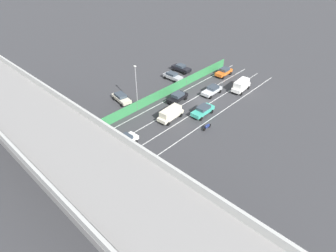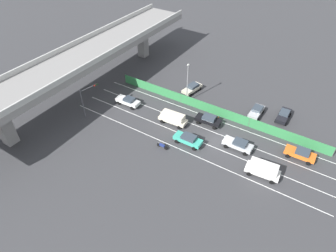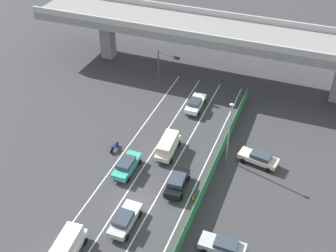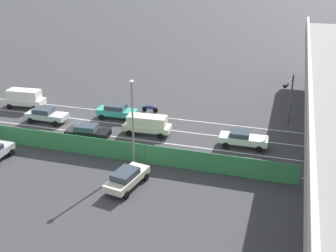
# 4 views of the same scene
# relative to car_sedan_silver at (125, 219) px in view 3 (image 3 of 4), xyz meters

# --- Properties ---
(ground_plane) EXTENTS (300.00, 300.00, 0.00)m
(ground_plane) POSITION_rel_car_sedan_silver_xyz_m (-0.16, 3.24, -0.88)
(ground_plane) COLOR #38383A
(lane_line_left_edge) EXTENTS (0.14, 43.79, 0.01)m
(lane_line_left_edge) POSITION_rel_car_sedan_silver_xyz_m (-5.01, 7.13, -0.88)
(lane_line_left_edge) COLOR silver
(lane_line_left_edge) RESTS_ON ground
(lane_line_mid_left) EXTENTS (0.14, 43.79, 0.01)m
(lane_line_mid_left) POSITION_rel_car_sedan_silver_xyz_m (-1.77, 7.13, -0.88)
(lane_line_mid_left) COLOR silver
(lane_line_mid_left) RESTS_ON ground
(lane_line_mid_right) EXTENTS (0.14, 43.79, 0.01)m
(lane_line_mid_right) POSITION_rel_car_sedan_silver_xyz_m (1.46, 7.13, -0.88)
(lane_line_mid_right) COLOR silver
(lane_line_mid_right) RESTS_ON ground
(lane_line_right_edge) EXTENTS (0.14, 43.79, 0.01)m
(lane_line_right_edge) POSITION_rel_car_sedan_silver_xyz_m (4.69, 7.13, -0.88)
(lane_line_right_edge) COLOR silver
(lane_line_right_edge) RESTS_ON ground
(elevated_overpass) EXTENTS (55.78, 8.77, 8.67)m
(elevated_overpass) POSITION_rel_car_sedan_silver_xyz_m (-0.16, 31.03, 6.10)
(elevated_overpass) COLOR gray
(elevated_overpass) RESTS_ON ground
(green_fence) EXTENTS (0.10, 39.89, 1.83)m
(green_fence) POSITION_rel_car_sedan_silver_xyz_m (5.95, 7.13, 0.03)
(green_fence) COLOR #338447
(green_fence) RESTS_ON ground
(car_sedan_silver) EXTENTS (2.02, 4.60, 1.59)m
(car_sedan_silver) POSITION_rel_car_sedan_silver_xyz_m (0.00, 0.00, 0.00)
(car_sedan_silver) COLOR #B7BABC
(car_sedan_silver) RESTS_ON ground
(car_van_cream) EXTENTS (2.23, 4.96, 2.01)m
(car_van_cream) POSITION_rel_car_sedan_silver_xyz_m (-0.12, 11.80, 0.28)
(car_van_cream) COLOR beige
(car_van_cream) RESTS_ON ground
(car_taxi_teal) EXTENTS (1.96, 4.56, 1.64)m
(car_taxi_teal) POSITION_rel_car_sedan_silver_xyz_m (-3.19, 7.08, 0.04)
(car_taxi_teal) COLOR teal
(car_taxi_teal) RESTS_ON ground
(car_hatchback_white) EXTENTS (2.05, 4.66, 1.56)m
(car_hatchback_white) POSITION_rel_car_sedan_silver_xyz_m (0.03, 21.62, -0.01)
(car_hatchback_white) COLOR silver
(car_hatchback_white) RESTS_ON ground
(car_van_white) EXTENTS (2.35, 4.84, 2.23)m
(car_van_white) POSITION_rel_car_sedan_silver_xyz_m (-3.30, -4.94, 0.38)
(car_van_white) COLOR silver
(car_van_white) RESTS_ON ground
(car_sedan_black) EXTENTS (2.28, 4.47, 1.63)m
(car_sedan_black) POSITION_rel_car_sedan_silver_xyz_m (2.97, 6.60, 0.03)
(car_sedan_black) COLOR black
(car_sedan_black) RESTS_ON ground
(motorcycle) EXTENTS (0.60, 1.95, 0.93)m
(motorcycle) POSITION_rel_car_sedan_silver_xyz_m (-6.25, 9.96, -0.42)
(motorcycle) COLOR black
(motorcycle) RESTS_ON ground
(parked_wagon_silver) EXTENTS (4.25, 1.97, 1.54)m
(parked_wagon_silver) POSITION_rel_car_sedan_silver_xyz_m (9.70, 0.51, -0.01)
(parked_wagon_silver) COLOR #B2B5B7
(parked_wagon_silver) RESTS_ON ground
(parked_sedan_cream) EXTENTS (4.72, 2.55, 1.55)m
(parked_sedan_cream) POSITION_rel_car_sedan_silver_xyz_m (10.28, 13.74, -0.00)
(parked_sedan_cream) COLOR beige
(parked_sedan_cream) RESTS_ON ground
(traffic_light) EXTENTS (3.54, 1.03, 5.62)m
(traffic_light) POSITION_rel_car_sedan_silver_xyz_m (-5.79, 25.38, 3.10)
(traffic_light) COLOR #47474C
(traffic_light) RESTS_ON ground
(street_lamp) EXTENTS (0.60, 0.36, 7.88)m
(street_lamp) POSITION_rel_car_sedan_silver_xyz_m (6.71, 12.98, 3.84)
(street_lamp) COLOR gray
(street_lamp) RESTS_ON ground
(traffic_cone) EXTENTS (0.47, 0.47, 0.61)m
(traffic_cone) POSITION_rel_car_sedan_silver_xyz_m (5.09, 5.71, -0.60)
(traffic_cone) COLOR orange
(traffic_cone) RESTS_ON ground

